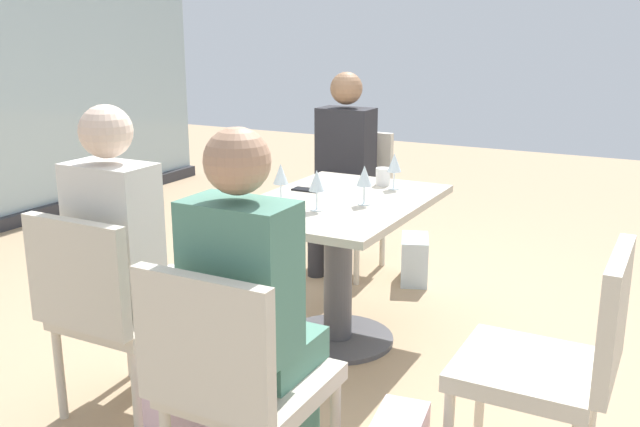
% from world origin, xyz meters
% --- Properties ---
extents(ground_plane, '(12.00, 12.00, 0.00)m').
position_xyz_m(ground_plane, '(0.00, 0.00, 0.00)').
color(ground_plane, tan).
extents(dining_table_main, '(1.13, 0.77, 0.73)m').
position_xyz_m(dining_table_main, '(0.00, 0.00, 0.52)').
color(dining_table_main, '#BCB29E').
rests_on(dining_table_main, ground_plane).
extents(chair_side_end, '(0.50, 0.46, 0.87)m').
position_xyz_m(chair_side_end, '(-1.33, -0.30, 0.50)').
color(chair_side_end, beige).
rests_on(chair_side_end, ground_plane).
extents(chair_far_left, '(0.50, 0.46, 0.87)m').
position_xyz_m(chair_far_left, '(-1.07, 0.46, 0.50)').
color(chair_far_left, beige).
rests_on(chair_far_left, ground_plane).
extents(chair_far_right, '(0.50, 0.46, 0.87)m').
position_xyz_m(chair_far_right, '(1.07, 0.46, 0.50)').
color(chair_far_right, beige).
rests_on(chair_far_right, ground_plane).
extents(chair_front_left, '(0.46, 0.50, 0.87)m').
position_xyz_m(chair_front_left, '(-0.71, -1.16, 0.50)').
color(chair_front_left, beige).
rests_on(chair_front_left, ground_plane).
extents(person_side_end, '(0.39, 0.34, 1.26)m').
position_xyz_m(person_side_end, '(-1.22, -0.30, 0.70)').
color(person_side_end, '#4C7F6B').
rests_on(person_side_end, ground_plane).
extents(person_far_left, '(0.39, 0.34, 1.26)m').
position_xyz_m(person_far_left, '(-0.96, 0.46, 0.70)').
color(person_far_left, silver).
rests_on(person_far_left, ground_plane).
extents(person_far_right, '(0.39, 0.34, 1.26)m').
position_xyz_m(person_far_right, '(0.96, 0.46, 0.70)').
color(person_far_right, '#28282D').
rests_on(person_far_right, ground_plane).
extents(wine_glass_0, '(0.07, 0.07, 0.18)m').
position_xyz_m(wine_glass_0, '(-0.17, 0.22, 0.86)').
color(wine_glass_0, silver).
rests_on(wine_glass_0, dining_table_main).
extents(wine_glass_1, '(0.07, 0.07, 0.18)m').
position_xyz_m(wine_glass_1, '(0.34, -0.15, 0.86)').
color(wine_glass_1, silver).
rests_on(wine_glass_1, dining_table_main).
extents(wine_glass_2, '(0.07, 0.07, 0.18)m').
position_xyz_m(wine_glass_2, '(-0.03, -0.15, 0.86)').
color(wine_glass_2, silver).
rests_on(wine_glass_2, dining_table_main).
extents(wine_glass_3, '(0.07, 0.07, 0.18)m').
position_xyz_m(wine_glass_3, '(-0.22, -0.00, 0.86)').
color(wine_glass_3, silver).
rests_on(wine_glass_3, dining_table_main).
extents(coffee_cup, '(0.08, 0.08, 0.09)m').
position_xyz_m(coffee_cup, '(0.40, -0.06, 0.78)').
color(coffee_cup, white).
rests_on(coffee_cup, dining_table_main).
extents(cell_phone_on_table, '(0.07, 0.15, 0.01)m').
position_xyz_m(cell_phone_on_table, '(0.10, 0.23, 0.73)').
color(cell_phone_on_table, black).
rests_on(cell_phone_on_table, dining_table_main).
extents(handbag_1, '(0.34, 0.25, 0.28)m').
position_xyz_m(handbag_1, '(-1.10, 0.06, 0.14)').
color(handbag_1, beige).
rests_on(handbag_1, ground_plane).
extents(handbag_2, '(0.34, 0.26, 0.28)m').
position_xyz_m(handbag_2, '(0.99, -0.03, 0.14)').
color(handbag_2, silver).
rests_on(handbag_2, ground_plane).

